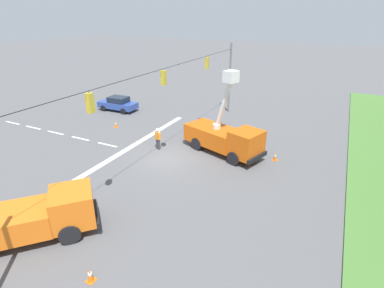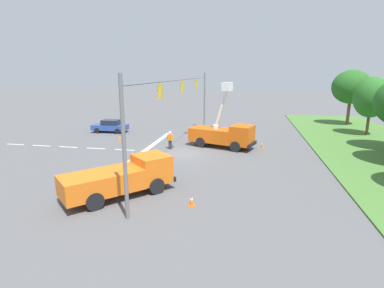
% 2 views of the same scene
% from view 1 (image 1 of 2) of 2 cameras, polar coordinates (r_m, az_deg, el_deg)
% --- Properties ---
extents(ground_plane, '(200.00, 200.00, 0.00)m').
position_cam_1_polar(ground_plane, '(22.35, -4.67, -2.80)').
color(ground_plane, '#565659').
extents(lane_markings, '(17.60, 15.25, 0.01)m').
position_cam_1_polar(lane_markings, '(25.23, -14.92, -0.34)').
color(lane_markings, silver).
rests_on(lane_markings, ground).
extents(signal_gantry, '(26.20, 0.33, 7.20)m').
position_cam_1_polar(signal_gantry, '(20.75, -5.08, 8.21)').
color(signal_gantry, slate).
rests_on(signal_gantry, ground).
extents(utility_truck_bucket_lift, '(4.21, 6.78, 6.33)m').
position_cam_1_polar(utility_truck_bucket_lift, '(22.73, 6.29, 1.38)').
color(utility_truck_bucket_lift, '#D6560F').
rests_on(utility_truck_bucket_lift, ground).
extents(utility_truck_support_near, '(6.35, 6.12, 2.19)m').
position_cam_1_polar(utility_truck_support_near, '(16.32, -28.84, -12.34)').
color(utility_truck_support_near, orange).
rests_on(utility_truck_support_near, ground).
extents(sedan_blue, '(2.02, 4.35, 1.56)m').
position_cam_1_polar(sedan_blue, '(34.17, -13.92, 7.48)').
color(sedan_blue, '#2D4799').
rests_on(sedan_blue, ground).
extents(road_worker, '(0.34, 0.63, 1.77)m').
position_cam_1_polar(road_worker, '(23.57, -6.52, 1.25)').
color(road_worker, '#383842').
rests_on(road_worker, ground).
extents(traffic_cone_foreground_left, '(0.36, 0.36, 0.61)m').
position_cam_1_polar(traffic_cone_foreground_left, '(28.28, 10.15, 3.37)').
color(traffic_cone_foreground_left, orange).
rests_on(traffic_cone_foreground_left, ground).
extents(traffic_cone_foreground_right, '(0.36, 0.36, 0.64)m').
position_cam_1_polar(traffic_cone_foreground_right, '(22.74, 15.57, -2.29)').
color(traffic_cone_foreground_right, orange).
rests_on(traffic_cone_foreground_right, ground).
extents(traffic_cone_mid_left, '(0.36, 0.36, 0.66)m').
position_cam_1_polar(traffic_cone_mid_left, '(13.71, -18.85, -22.54)').
color(traffic_cone_mid_left, orange).
rests_on(traffic_cone_mid_left, ground).
extents(traffic_cone_mid_right, '(0.36, 0.36, 0.63)m').
position_cam_1_polar(traffic_cone_mid_right, '(29.24, -14.34, 3.71)').
color(traffic_cone_mid_right, orange).
rests_on(traffic_cone_mid_right, ground).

